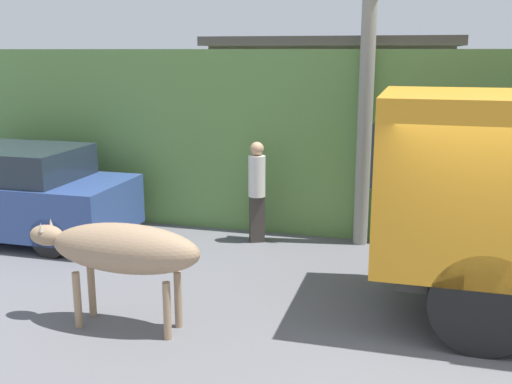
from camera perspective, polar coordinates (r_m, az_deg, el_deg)
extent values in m
plane|color=slate|center=(7.44, 22.05, -13.46)|extent=(60.00, 60.00, 0.00)
cube|color=#608C47|center=(13.43, 19.59, 5.71)|extent=(32.00, 6.32, 3.25)
cube|color=#C6B793|center=(11.79, 7.37, 5.55)|extent=(4.23, 2.40, 3.31)
cube|color=#4C4742|center=(11.69, 7.63, 14.00)|extent=(4.53, 2.70, 0.16)
cube|color=orange|center=(7.56, 20.05, 1.28)|extent=(2.21, 2.21, 1.99)
cube|color=#232D38|center=(7.48, 11.63, 4.50)|extent=(0.04, 1.88, 0.70)
cylinder|color=black|center=(7.08, 20.71, -9.54)|extent=(1.16, 0.49, 1.16)
ellipsoid|color=#9E7F60|center=(7.14, -12.36, -5.28)|extent=(1.85, 0.59, 0.59)
ellipsoid|color=#9E7F60|center=(7.65, -19.31, -3.91)|extent=(0.44, 0.26, 0.26)
cone|color=#B7AD93|center=(7.53, -19.81, -3.19)|extent=(0.06, 0.06, 0.11)
cone|color=#B7AD93|center=(7.69, -18.96, -2.79)|extent=(0.06, 0.06, 0.11)
cylinder|color=#9E7F60|center=(7.51, -16.64, -9.83)|extent=(0.09, 0.09, 0.69)
cylinder|color=#9E7F60|center=(7.77, -15.37, -8.96)|extent=(0.09, 0.09, 0.69)
cylinder|color=#9E7F60|center=(7.00, -8.47, -11.13)|extent=(0.09, 0.09, 0.69)
cylinder|color=#9E7F60|center=(7.28, -7.43, -10.14)|extent=(0.09, 0.09, 0.69)
cube|color=#334C8C|center=(11.42, -22.28, -0.87)|extent=(4.26, 1.81, 0.88)
cube|color=#232D38|center=(11.22, -22.17, 2.62)|extent=(2.34, 1.67, 0.54)
cylinder|color=black|center=(10.15, -18.79, -4.01)|extent=(0.66, 0.29, 0.66)
cube|color=#38332D|center=(10.30, 0.09, -2.58)|extent=(0.29, 0.25, 0.81)
cylinder|color=silver|center=(10.12, 0.09, 1.53)|extent=(0.39, 0.39, 0.70)
sphere|color=tan|center=(10.03, 0.09, 4.15)|extent=(0.23, 0.23, 0.23)
cylinder|color=gray|center=(9.99, 10.50, 10.57)|extent=(0.24, 0.24, 5.57)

